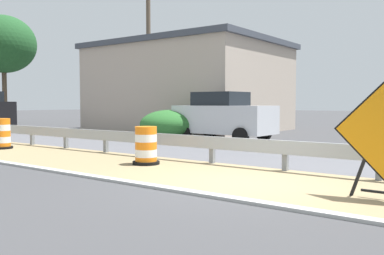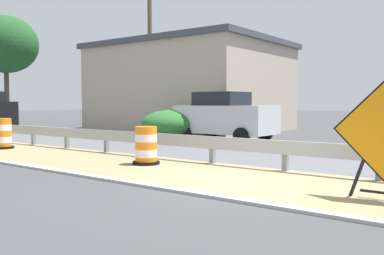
{
  "view_description": "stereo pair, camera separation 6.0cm",
  "coord_description": "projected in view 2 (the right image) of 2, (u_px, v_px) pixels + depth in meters",
  "views": [
    {
      "loc": [
        -7.02,
        -4.05,
        1.56
      ],
      "look_at": [
        1.18,
        2.04,
        0.97
      ],
      "focal_mm": 39.21,
      "sensor_mm": 36.0,
      "label": 1
    },
    {
      "loc": [
        -6.98,
        -4.1,
        1.56
      ],
      "look_at": [
        1.18,
        2.04,
        0.97
      ],
      "focal_mm": 39.21,
      "sensor_mm": 36.0,
      "label": 2
    }
  ],
  "objects": [
    {
      "name": "ground_plane",
      "position": [
        239.0,
        184.0,
        8.12
      ],
      "size": [
        160.0,
        160.0,
        0.0
      ],
      "primitive_type": "plane",
      "color": "#3D3D3F"
    },
    {
      "name": "median_dirt_strip",
      "position": [
        251.0,
        180.0,
        8.5
      ],
      "size": [
        3.34,
        120.0,
        0.01
      ],
      "primitive_type": "cube",
      "color": "#8E7A56",
      "rests_on": "ground"
    },
    {
      "name": "far_lane_asphalt",
      "position": [
        336.0,
        154.0,
        12.74
      ],
      "size": [
        7.29,
        120.0,
        0.0
      ],
      "primitive_type": "cube",
      "color": "#56565B",
      "rests_on": "ground"
    },
    {
      "name": "curb_near_edge",
      "position": [
        200.0,
        195.0,
        7.09
      ],
      "size": [
        0.2,
        120.0,
        0.11
      ],
      "primitive_type": "cube",
      "color": "#ADADA8",
      "rests_on": "ground"
    },
    {
      "name": "guardrail_median",
      "position": [
        328.0,
        152.0,
        8.97
      ],
      "size": [
        0.18,
        56.83,
        0.71
      ],
      "color": "#999EA3",
      "rests_on": "ground"
    },
    {
      "name": "traffic_barrel_nearest",
      "position": [
        146.0,
        147.0,
        10.69
      ],
      "size": [
        0.69,
        0.69,
        0.97
      ],
      "color": "orange",
      "rests_on": "ground"
    },
    {
      "name": "traffic_barrel_close",
      "position": [
        3.0,
        135.0,
        14.38
      ],
      "size": [
        0.71,
        0.71,
        1.04
      ],
      "color": "orange",
      "rests_on": "ground"
    },
    {
      "name": "car_trailing_near_lane",
      "position": [
        224.0,
        116.0,
        17.4
      ],
      "size": [
        2.14,
        4.2,
        2.02
      ],
      "rotation": [
        0.0,
        0.0,
        -1.59
      ],
      "color": "silver",
      "rests_on": "ground"
    },
    {
      "name": "roadside_shop_near",
      "position": [
        190.0,
        87.0,
        24.75
      ],
      "size": [
        8.22,
        10.45,
        5.03
      ],
      "color": "#AD9E8E",
      "rests_on": "ground"
    },
    {
      "name": "utility_pole_near",
      "position": [
        150.0,
        45.0,
        22.98
      ],
      "size": [
        0.24,
        1.8,
        9.18
      ],
      "color": "brown",
      "rests_on": "ground"
    },
    {
      "name": "bush_roadside",
      "position": [
        170.0,
        124.0,
        18.31
      ],
      "size": [
        2.58,
        2.58,
        1.27
      ],
      "primitive_type": "ellipsoid",
      "color": "#286028",
      "rests_on": "ground"
    },
    {
      "name": "tree_roadside",
      "position": [
        6.0,
        45.0,
        32.65
      ],
      "size": [
        4.95,
        4.95,
        8.38
      ],
      "color": "#4C3D2D",
      "rests_on": "ground"
    }
  ]
}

